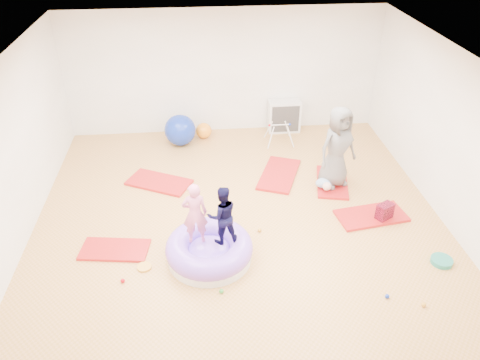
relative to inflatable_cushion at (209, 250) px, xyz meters
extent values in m
cube|color=tan|center=(0.56, 0.51, -0.17)|extent=(7.00, 8.00, 0.01)
cube|color=white|center=(0.56, 0.51, 2.63)|extent=(7.00, 8.00, 0.01)
cube|color=white|center=(0.56, 4.51, 1.23)|extent=(7.00, 0.01, 2.80)
cube|color=white|center=(-2.94, 0.51, 1.23)|extent=(0.01, 8.00, 2.80)
cube|color=white|center=(4.06, 0.51, 1.23)|extent=(0.01, 8.00, 2.80)
cube|color=red|center=(-1.50, 0.32, -0.14)|extent=(1.13, 0.68, 0.04)
cube|color=red|center=(-0.89, 2.24, -0.14)|extent=(1.35, 1.09, 0.05)
cube|color=red|center=(1.49, 2.31, -0.14)|extent=(1.08, 1.44, 0.05)
cube|color=red|center=(2.87, 0.79, -0.14)|extent=(1.28, 0.77, 0.05)
cube|color=red|center=(2.47, 1.93, -0.14)|extent=(0.81, 1.24, 0.05)
cylinder|color=white|center=(0.00, 0.00, -0.09)|extent=(1.31, 1.31, 0.15)
torus|color=#905CF1|center=(0.00, 0.00, 0.05)|extent=(1.35, 1.35, 0.36)
ellipsoid|color=#905CF1|center=(0.00, 0.00, -0.04)|extent=(0.72, 0.72, 0.32)
imported|color=pink|center=(-0.19, 0.03, 0.74)|extent=(0.38, 0.25, 1.03)
imported|color=black|center=(0.21, -0.01, 0.70)|extent=(0.52, 0.44, 0.95)
imported|color=slate|center=(2.46, 1.85, 0.67)|extent=(0.90, 0.76, 1.58)
ellipsoid|color=#84A5CF|center=(2.26, 1.73, -0.02)|extent=(0.35, 0.22, 0.20)
sphere|color=beige|center=(2.26, 1.57, 0.01)|extent=(0.16, 0.16, 0.16)
sphere|color=green|center=(0.14, -0.75, -0.13)|extent=(0.06, 0.06, 0.06)
sphere|color=#BB0714|center=(-1.29, -0.41, -0.13)|extent=(0.06, 0.06, 0.06)
sphere|color=green|center=(0.35, 0.98, -0.13)|extent=(0.06, 0.06, 0.06)
sphere|color=gold|center=(0.86, 0.57, -0.13)|extent=(0.06, 0.06, 0.06)
sphere|color=green|center=(0.27, 1.60, -0.13)|extent=(0.06, 0.06, 0.06)
sphere|color=gold|center=(2.90, -1.28, -0.13)|extent=(0.06, 0.06, 0.06)
sphere|color=#122EA9|center=(2.46, -1.08, -0.13)|extent=(0.06, 0.06, 0.06)
sphere|color=#122EA9|center=(-0.48, 3.85, 0.18)|extent=(0.69, 0.69, 0.69)
sphere|color=orange|center=(0.05, 4.11, 0.01)|extent=(0.36, 0.36, 0.36)
cylinder|color=silver|center=(1.50, 3.48, 0.08)|extent=(0.17, 0.18, 0.47)
cylinder|color=silver|center=(1.50, 3.88, 0.08)|extent=(0.17, 0.18, 0.47)
cylinder|color=silver|center=(1.93, 3.48, 0.08)|extent=(0.17, 0.18, 0.47)
cylinder|color=silver|center=(1.93, 3.88, 0.08)|extent=(0.17, 0.18, 0.47)
cylinder|color=silver|center=(1.71, 3.68, 0.29)|extent=(0.45, 0.03, 0.03)
sphere|color=#BB0714|center=(1.49, 3.68, 0.29)|extent=(0.05, 0.05, 0.05)
sphere|color=#122EA9|center=(1.94, 3.68, 0.29)|extent=(0.05, 0.05, 0.05)
cube|color=silver|center=(1.93, 4.31, 0.20)|extent=(0.74, 0.36, 0.74)
cube|color=#3B3A3A|center=(1.93, 4.13, 0.20)|extent=(0.63, 0.02, 0.63)
cube|color=silver|center=(1.93, 4.25, 0.20)|extent=(0.02, 0.25, 0.65)
cube|color=silver|center=(1.93, 4.25, 0.20)|extent=(0.65, 0.25, 0.02)
cylinder|color=#227E6F|center=(3.55, -0.46, -0.13)|extent=(0.33, 0.33, 0.07)
cube|color=#A91035|center=(3.05, 0.68, 0.00)|extent=(0.33, 0.29, 0.33)
cylinder|color=gold|center=(-1.00, -0.12, -0.15)|extent=(0.22, 0.22, 0.03)
camera|label=1|loc=(-0.06, -5.53, 4.78)|focal=35.00mm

